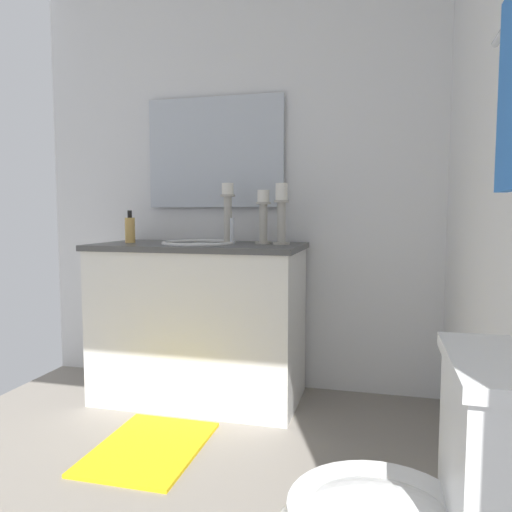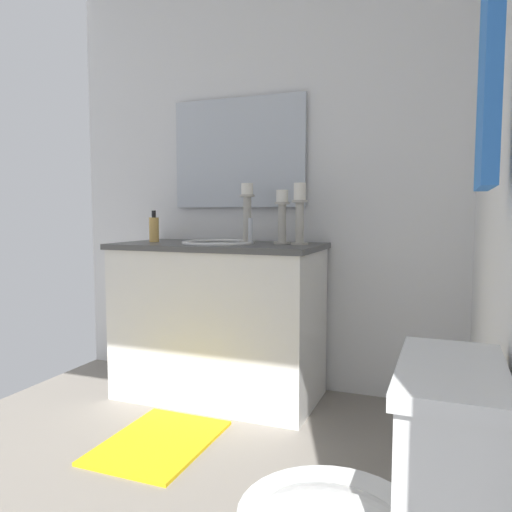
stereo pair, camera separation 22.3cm
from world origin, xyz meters
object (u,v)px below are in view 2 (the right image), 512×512
object	(u,v)px
sink_basin	(219,250)
candle_holder_mid	(247,212)
mirror	(238,153)
candle_holder_tall	(300,212)
bath_mat	(159,442)
towel_near_vanity	(489,77)
vanity_cabinet	(219,320)
candle_holder_short	(282,216)
soap_bottle	(154,229)

from	to	relation	value
sink_basin	candle_holder_mid	distance (m)	0.26
mirror	candle_holder_mid	distance (m)	0.44
candle_holder_tall	bath_mat	world-z (taller)	candle_holder_tall
towel_near_vanity	bath_mat	world-z (taller)	towel_near_vanity
vanity_cabinet	candle_holder_short	size ratio (longest dim) A/B	3.92
vanity_cabinet	bath_mat	distance (m)	0.75
sink_basin	towel_near_vanity	world-z (taller)	towel_near_vanity
vanity_cabinet	candle_holder_mid	world-z (taller)	candle_holder_mid
vanity_cabinet	mirror	size ratio (longest dim) A/B	1.37
vanity_cabinet	sink_basin	bearing A→B (deg)	90.00
vanity_cabinet	sink_basin	size ratio (longest dim) A/B	2.81
candle_holder_tall	soap_bottle	distance (m)	0.86
mirror	candle_holder_short	world-z (taller)	mirror
candle_holder_mid	candle_holder_short	bearing A→B (deg)	94.82
vanity_cabinet	candle_holder_mid	xyz separation A→B (m)	(-0.06, 0.15, 0.60)
mirror	candle_holder_short	distance (m)	0.54
soap_bottle	mirror	bearing A→B (deg)	125.44
vanity_cabinet	towel_near_vanity	xyz separation A→B (m)	(1.33, 1.24, 0.87)
mirror	soap_bottle	xyz separation A→B (m)	(0.29, -0.41, -0.45)
mirror	candle_holder_tall	distance (m)	0.61
candle_holder_mid	towel_near_vanity	world-z (taller)	towel_near_vanity
mirror	soap_bottle	size ratio (longest dim) A/B	4.59
candle_holder_mid	bath_mat	distance (m)	1.24
candle_holder_tall	soap_bottle	xyz separation A→B (m)	(0.06, -0.85, -0.10)
sink_basin	bath_mat	world-z (taller)	sink_basin
vanity_cabinet	towel_near_vanity	bearing A→B (deg)	43.08
sink_basin	towel_near_vanity	size ratio (longest dim) A/B	0.91
candle_holder_short	sink_basin	bearing A→B (deg)	-77.24
sink_basin	candle_holder_tall	size ratio (longest dim) A/B	1.25
vanity_cabinet	soap_bottle	distance (m)	0.65
soap_bottle	towel_near_vanity	size ratio (longest dim) A/B	0.41
bath_mat	sink_basin	bearing A→B (deg)	179.91
candle_holder_short	bath_mat	bearing A→B (deg)	-25.99
sink_basin	candle_holder_short	xyz separation A→B (m)	(-0.08, 0.34, 0.19)
sink_basin	bath_mat	bearing A→B (deg)	-0.09
bath_mat	candle_holder_short	bearing A→B (deg)	154.01
mirror	towel_near_vanity	bearing A→B (deg)	37.67
sink_basin	mirror	world-z (taller)	mirror
vanity_cabinet	candle_holder_short	bearing A→B (deg)	102.73
candle_holder_tall	soap_bottle	bearing A→B (deg)	-85.73
vanity_cabinet	sink_basin	xyz separation A→B (m)	(0.00, 0.00, 0.39)
soap_bottle	sink_basin	bearing A→B (deg)	91.18
vanity_cabinet	soap_bottle	size ratio (longest dim) A/B	6.28
candle_holder_mid	mirror	bearing A→B (deg)	-146.14
mirror	soap_bottle	distance (m)	0.67
candle_holder_tall	candle_holder_short	distance (m)	0.11
sink_basin	candle_holder_mid	bearing A→B (deg)	112.64
candle_holder_tall	towel_near_vanity	bearing A→B (deg)	29.91
sink_basin	vanity_cabinet	bearing A→B (deg)	-90.00
candle_holder_short	candle_holder_mid	size ratio (longest dim) A/B	0.88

